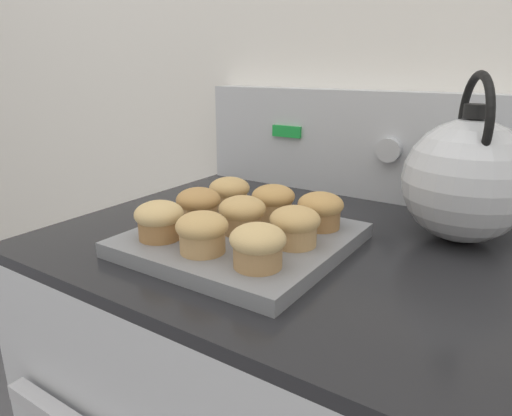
{
  "coord_description": "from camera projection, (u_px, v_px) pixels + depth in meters",
  "views": [
    {
      "loc": [
        0.33,
        -0.28,
        1.15
      ],
      "look_at": [
        -0.02,
        0.25,
        0.95
      ],
      "focal_mm": 32.0,
      "sensor_mm": 36.0,
      "label": 1
    }
  ],
  "objects": [
    {
      "name": "wall_back",
      "position": [
        380.0,
        37.0,
        0.9
      ],
      "size": [
        8.0,
        0.05,
        2.4
      ],
      "color": "white",
      "rests_on": "ground_plane"
    },
    {
      "name": "muffin_r1_c1",
      "position": [
        242.0,
        214.0,
        0.67
      ],
      "size": [
        0.07,
        0.07,
        0.05
      ],
      "color": "#A37A4C",
      "rests_on": "muffin_pan"
    },
    {
      "name": "muffin_r1_c0",
      "position": [
        199.0,
        205.0,
        0.71
      ],
      "size": [
        0.07,
        0.07,
        0.05
      ],
      "color": "tan",
      "rests_on": "muffin_pan"
    },
    {
      "name": "muffin_r2_c1",
      "position": [
        273.0,
        201.0,
        0.73
      ],
      "size": [
        0.07,
        0.07,
        0.05
      ],
      "color": "tan",
      "rests_on": "muffin_pan"
    },
    {
      "name": "muffin_r0_c2",
      "position": [
        258.0,
        245.0,
        0.55
      ],
      "size": [
        0.07,
        0.07,
        0.05
      ],
      "color": "#A37A4C",
      "rests_on": "muffin_pan"
    },
    {
      "name": "muffin_r0_c0",
      "position": [
        159.0,
        219.0,
        0.65
      ],
      "size": [
        0.07,
        0.07,
        0.05
      ],
      "color": "olive",
      "rests_on": "muffin_pan"
    },
    {
      "name": "tea_kettle",
      "position": [
        466.0,
        178.0,
        0.68
      ],
      "size": [
        0.19,
        0.22,
        0.25
      ],
      "color": "silver",
      "rests_on": "stove_range"
    },
    {
      "name": "muffin_r1_c2",
      "position": [
        295.0,
        225.0,
        0.62
      ],
      "size": [
        0.07,
        0.07,
        0.05
      ],
      "color": "tan",
      "rests_on": "muffin_pan"
    },
    {
      "name": "muffin_r0_c1",
      "position": [
        202.0,
        232.0,
        0.6
      ],
      "size": [
        0.07,
        0.07,
        0.05
      ],
      "color": "tan",
      "rests_on": "muffin_pan"
    },
    {
      "name": "muffin_pan",
      "position": [
        242.0,
        240.0,
        0.68
      ],
      "size": [
        0.29,
        0.29,
        0.02
      ],
      "color": "slate",
      "rests_on": "stove_range"
    },
    {
      "name": "control_panel",
      "position": [
        364.0,
        144.0,
        0.92
      ],
      "size": [
        0.71,
        0.07,
        0.21
      ],
      "color": "#B7BABF",
      "rests_on": "stove_range"
    },
    {
      "name": "muffin_r2_c0",
      "position": [
        230.0,
        193.0,
        0.78
      ],
      "size": [
        0.07,
        0.07,
        0.05
      ],
      "color": "tan",
      "rests_on": "muffin_pan"
    },
    {
      "name": "muffin_r2_c2",
      "position": [
        320.0,
        210.0,
        0.69
      ],
      "size": [
        0.07,
        0.07,
        0.05
      ],
      "color": "olive",
      "rests_on": "muffin_pan"
    }
  ]
}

